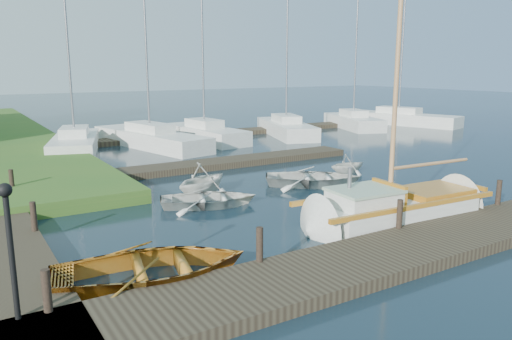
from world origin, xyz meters
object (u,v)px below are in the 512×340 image
mooring_post_0 (47,291)px  mooring_post_1 (260,244)px  marina_boat_4 (286,127)px  tender_b (203,177)px  lamp_post (9,233)px  tender_c (313,176)px  marina_boat_6 (353,121)px  mooring_post_4 (34,216)px  marina_boat_2 (204,132)px  mooring_post_3 (499,192)px  sailboat (398,211)px  dinghy (152,263)px  marina_boat_1 (150,137)px  marina_boat_7 (399,117)px  marina_boat_0 (75,142)px  tender_a (209,196)px  mooring_post_2 (400,214)px  tender_d (348,162)px  mooring_post_5 (12,181)px

mooring_post_0 → mooring_post_1: size_ratio=1.00×
marina_boat_4 → tender_b: bearing=153.0°
lamp_post → tender_c: 13.07m
lamp_post → marina_boat_6: marina_boat_6 is taller
mooring_post_4 → marina_boat_2: size_ratio=0.07×
mooring_post_3 → sailboat: 3.54m
mooring_post_3 → mooring_post_4: size_ratio=1.00×
dinghy → marina_boat_6: marina_boat_6 is taller
mooring_post_4 → marina_boat_6: marina_boat_6 is taller
marina_boat_1 → marina_boat_7: 21.31m
marina_boat_0 → sailboat: bearing=-146.2°
dinghy → tender_b: tender_b is taller
tender_a → mooring_post_4: bearing=118.4°
lamp_post → mooring_post_0: bearing=0.0°
mooring_post_1 → marina_boat_7: (25.60, 19.41, -0.12)m
mooring_post_2 → marina_boat_2: (3.44, 19.13, -0.12)m
mooring_post_2 → tender_b: bearing=109.5°
mooring_post_0 → tender_d: 15.49m
marina_boat_2 → marina_boat_6: size_ratio=1.12×
mooring_post_3 → tender_a: bearing=142.7°
lamp_post → tender_a: bearing=41.0°
mooring_post_3 → marina_boat_6: 22.74m
mooring_post_5 → marina_boat_6: 26.48m
lamp_post → tender_c: bearing=28.5°
tender_b → marina_boat_2: marina_boat_2 is taller
marina_boat_1 → mooring_post_1: bearing=154.9°
mooring_post_3 → mooring_post_4: same height
mooring_post_3 → marina_boat_2: 19.16m
marina_boat_7 → marina_boat_1: bearing=75.0°
dinghy → marina_boat_6: 29.55m
mooring_post_4 → sailboat: sailboat is taller
marina_boat_1 → marina_boat_7: bearing=-100.9°
mooring_post_2 → marina_boat_1: (-0.21, 18.89, -0.14)m
mooring_post_4 → dinghy: bearing=-66.7°
sailboat → tender_a: (-4.10, 4.61, -0.01)m
mooring_post_5 → tender_b: bearing=-26.0°
mooring_post_0 → mooring_post_5: bearing=87.1°
mooring_post_1 → mooring_post_5: same height
mooring_post_3 → tender_c: (-2.58, 6.20, -0.31)m
mooring_post_5 → tender_b: size_ratio=0.31×
mooring_post_2 → tender_d: (4.68, 7.26, -0.23)m
mooring_post_4 → mooring_post_5: 5.00m
tender_c → marina_boat_1: 12.87m
mooring_post_1 → sailboat: size_ratio=0.08×
marina_boat_4 → dinghy: bearing=156.5°
marina_boat_2 → sailboat: bearing=166.3°
mooring_post_5 → marina_boat_4: 20.01m
mooring_post_0 → lamp_post: (-0.50, 0.00, 1.17)m
mooring_post_1 → lamp_post: lamp_post is taller
mooring_post_0 → mooring_post_1: (4.50, 0.00, 0.00)m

